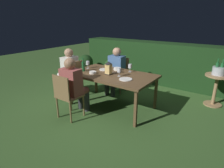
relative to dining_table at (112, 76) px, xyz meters
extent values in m
plane|color=#385B28|center=(0.00, 0.00, -0.68)|extent=(16.00, 16.00, 0.00)
cube|color=brown|center=(0.00, 0.00, 0.03)|extent=(1.75, 1.02, 0.04)
cube|color=brown|center=(-0.80, -0.44, -0.34)|extent=(0.05, 0.05, 0.69)
cube|color=brown|center=(0.80, -0.44, -0.34)|extent=(0.05, 0.05, 0.69)
cube|color=brown|center=(-0.80, 0.44, -0.34)|extent=(0.05, 0.05, 0.69)
cube|color=brown|center=(0.80, 0.44, -0.34)|extent=(0.05, 0.05, 0.69)
cube|color=brown|center=(-0.39, 0.83, -0.25)|extent=(0.42, 0.40, 0.03)
cube|color=brown|center=(-0.39, 1.02, -0.02)|extent=(0.40, 0.02, 0.42)
cylinder|color=brown|center=(-0.21, 0.66, -0.47)|extent=(0.03, 0.03, 0.42)
cylinder|color=brown|center=(-0.57, 0.66, -0.47)|extent=(0.03, 0.03, 0.42)
cylinder|color=brown|center=(-0.21, 1.00, -0.47)|extent=(0.03, 0.03, 0.42)
cylinder|color=brown|center=(-0.57, 1.00, -0.47)|extent=(0.03, 0.03, 0.42)
cube|color=#426699|center=(-0.39, 0.77, 0.02)|extent=(0.38, 0.24, 0.50)
sphere|color=tan|center=(-0.39, 0.77, 0.36)|extent=(0.21, 0.21, 0.21)
cylinder|color=#426699|center=(-0.30, 0.63, -0.22)|extent=(0.13, 0.36, 0.13)
cylinder|color=#426699|center=(-0.48, 0.63, -0.22)|extent=(0.13, 0.36, 0.13)
cylinder|color=#333338|center=(-0.30, 0.47, -0.46)|extent=(0.11, 0.11, 0.45)
cylinder|color=#333338|center=(-0.48, 0.47, -0.46)|extent=(0.11, 0.11, 0.45)
cube|color=brown|center=(-0.39, -0.83, -0.25)|extent=(0.42, 0.40, 0.03)
cube|color=brown|center=(-0.39, -1.02, -0.02)|extent=(0.40, 0.02, 0.42)
cylinder|color=brown|center=(-0.57, -0.66, -0.47)|extent=(0.03, 0.03, 0.42)
cylinder|color=brown|center=(-0.21, -0.66, -0.47)|extent=(0.03, 0.03, 0.42)
cylinder|color=brown|center=(-0.57, -1.00, -0.47)|extent=(0.03, 0.03, 0.42)
cylinder|color=brown|center=(-0.21, -1.00, -0.47)|extent=(0.03, 0.03, 0.42)
cube|color=#9E4C47|center=(-0.39, -0.77, 0.02)|extent=(0.38, 0.24, 0.50)
sphere|color=#997051|center=(-0.39, -0.77, 0.36)|extent=(0.21, 0.21, 0.21)
cylinder|color=#9E4C47|center=(-0.48, -0.63, -0.22)|extent=(0.13, 0.36, 0.13)
cylinder|color=#9E4C47|center=(-0.30, -0.63, -0.22)|extent=(0.13, 0.36, 0.13)
cylinder|color=#333338|center=(-0.48, -0.47, -0.46)|extent=(0.11, 0.11, 0.45)
cylinder|color=#333338|center=(-0.30, -0.47, -0.46)|extent=(0.11, 0.11, 0.45)
cube|color=brown|center=(-1.19, 0.00, -0.25)|extent=(0.40, 0.42, 0.03)
cube|color=brown|center=(-1.01, 0.00, -0.02)|extent=(0.03, 0.40, 0.42)
cylinder|color=brown|center=(-1.36, -0.18, -0.47)|extent=(0.03, 0.03, 0.42)
cylinder|color=brown|center=(-1.36, 0.18, -0.47)|extent=(0.03, 0.03, 0.42)
cylinder|color=brown|center=(-1.02, -0.18, -0.47)|extent=(0.03, 0.03, 0.42)
cylinder|color=brown|center=(-1.02, 0.18, -0.47)|extent=(0.03, 0.03, 0.42)
cube|color=white|center=(-1.25, 0.00, 0.02)|extent=(0.24, 0.38, 0.50)
sphere|color=tan|center=(-1.25, 0.00, 0.36)|extent=(0.21, 0.21, 0.21)
cylinder|color=white|center=(-1.39, -0.09, -0.22)|extent=(0.36, 0.13, 0.13)
cylinder|color=white|center=(-1.39, 0.09, -0.22)|extent=(0.36, 0.13, 0.13)
cylinder|color=#333338|center=(-1.55, -0.09, -0.46)|extent=(0.11, 0.11, 0.45)
cylinder|color=#333338|center=(-1.55, 0.09, -0.46)|extent=(0.11, 0.11, 0.45)
cube|color=black|center=(-0.05, -0.06, 0.06)|extent=(0.12, 0.12, 0.01)
cube|color=#F9D17A|center=(-0.05, -0.06, 0.17)|extent=(0.11, 0.11, 0.20)
cone|color=black|center=(-0.05, -0.06, 0.29)|extent=(0.15, 0.15, 0.05)
cylinder|color=#1E5B2D|center=(-0.63, -0.18, 0.15)|extent=(0.07, 0.07, 0.20)
cylinder|color=#1E5B2D|center=(-0.63, -0.18, 0.30)|extent=(0.03, 0.03, 0.09)
cylinder|color=silver|center=(0.21, -0.05, 0.05)|extent=(0.06, 0.06, 0.00)
cylinder|color=silver|center=(0.21, -0.05, 0.10)|extent=(0.01, 0.01, 0.08)
cylinder|color=silver|center=(0.21, -0.05, 0.18)|extent=(0.08, 0.08, 0.08)
cylinder|color=maroon|center=(0.21, -0.05, 0.15)|extent=(0.07, 0.07, 0.03)
cylinder|color=silver|center=(0.22, 0.35, 0.05)|extent=(0.06, 0.06, 0.00)
cylinder|color=silver|center=(0.22, 0.35, 0.10)|extent=(0.01, 0.01, 0.08)
cylinder|color=silver|center=(0.22, 0.35, 0.18)|extent=(0.08, 0.08, 0.08)
cylinder|color=maroon|center=(0.22, 0.35, 0.15)|extent=(0.07, 0.07, 0.03)
cylinder|color=silver|center=(-0.72, 0.06, 0.05)|extent=(0.06, 0.06, 0.00)
cylinder|color=silver|center=(-0.72, 0.06, 0.10)|extent=(0.01, 0.01, 0.08)
cylinder|color=silver|center=(-0.72, 0.06, 0.18)|extent=(0.08, 0.08, 0.08)
cylinder|color=maroon|center=(-0.72, 0.06, 0.15)|extent=(0.07, 0.07, 0.03)
cylinder|color=white|center=(0.43, -0.16, 0.06)|extent=(0.25, 0.25, 0.01)
cylinder|color=white|center=(-0.32, 0.17, 0.06)|extent=(0.23, 0.23, 0.01)
cylinder|color=silver|center=(-0.34, -0.20, 0.07)|extent=(0.15, 0.15, 0.05)
cylinder|color=#424C1E|center=(-0.34, -0.20, 0.08)|extent=(0.12, 0.12, 0.01)
cylinder|color=silver|center=(-0.07, 0.31, 0.08)|extent=(0.16, 0.16, 0.06)
cylinder|color=tan|center=(-0.07, 0.31, 0.09)|extent=(0.14, 0.14, 0.02)
cylinder|color=#9E7A51|center=(1.79, 1.34, -0.01)|extent=(0.50, 0.50, 0.03)
cylinder|color=#9E7A51|center=(1.79, 1.34, -0.35)|extent=(0.07, 0.07, 0.66)
cylinder|color=#9E7A51|center=(1.79, 1.34, -0.67)|extent=(0.37, 0.37, 0.02)
cylinder|color=#B2B7BF|center=(1.79, 1.34, 0.10)|extent=(0.26, 0.26, 0.17)
cylinder|color=white|center=(1.79, 1.34, 0.14)|extent=(0.23, 0.23, 0.04)
cylinder|color=#1E5B2D|center=(1.75, 1.34, 0.19)|extent=(0.07, 0.07, 0.16)
cylinder|color=#1E5B2D|center=(1.75, 1.34, 0.31)|extent=(0.03, 0.03, 0.09)
cylinder|color=#1E5B2D|center=(1.84, 1.35, 0.19)|extent=(0.07, 0.07, 0.16)
cylinder|color=#1E5B2D|center=(1.84, 1.35, 0.31)|extent=(0.03, 0.03, 0.09)
cube|color=#193816|center=(0.00, 2.16, -0.10)|extent=(4.52, 0.63, 1.17)
cylinder|color=brown|center=(-1.97, 1.33, -0.54)|extent=(0.35, 0.35, 0.28)
sphere|color=#193816|center=(-1.97, 1.33, -0.20)|extent=(0.48, 0.48, 0.48)
cylinder|color=brown|center=(-1.10, 1.50, -0.55)|extent=(0.25, 0.25, 0.26)
sphere|color=#234C1E|center=(-1.10, 1.50, -0.25)|extent=(0.41, 0.41, 0.41)
camera|label=1|loc=(2.14, -3.05, 1.14)|focal=30.13mm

